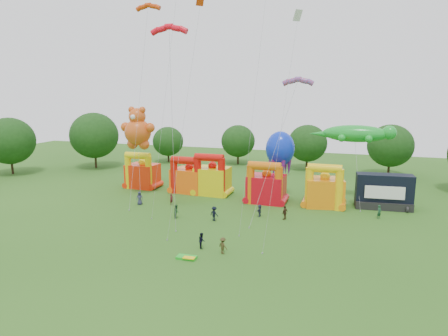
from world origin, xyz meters
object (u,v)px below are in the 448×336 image
(bouncy_castle_2, at_px, (212,179))
(octopus_kite, at_px, (275,165))
(bouncy_castle_0, at_px, (142,174))
(spectator_4, at_px, (285,213))
(spectator_0, at_px, (140,198))
(gecko_kite, at_px, (356,153))
(stage_trailer, at_px, (384,192))
(teddy_bear_kite, at_px, (138,138))

(bouncy_castle_2, xyz_separation_m, octopus_kite, (9.96, 1.50, 2.60))
(bouncy_castle_0, bearing_deg, bouncy_castle_2, -3.36)
(spectator_4, bearing_deg, bouncy_castle_0, -86.14)
(octopus_kite, distance_m, spectator_0, 21.37)
(bouncy_castle_0, bearing_deg, gecko_kite, 2.92)
(octopus_kite, bearing_deg, spectator_4, -72.25)
(octopus_kite, bearing_deg, bouncy_castle_2, -171.46)
(stage_trailer, distance_m, gecko_kite, 6.88)
(stage_trailer, distance_m, spectator_0, 35.46)
(teddy_bear_kite, bearing_deg, octopus_kite, 16.25)
(bouncy_castle_0, relative_size, gecko_kite, 0.50)
(stage_trailer, bearing_deg, spectator_4, -142.85)
(gecko_kite, bearing_deg, octopus_kite, -174.91)
(spectator_4, bearing_deg, bouncy_castle_2, -100.16)
(teddy_bear_kite, distance_m, spectator_0, 9.74)
(bouncy_castle_2, xyz_separation_m, gecko_kite, (21.99, 2.57, 4.84))
(teddy_bear_kite, distance_m, octopus_kite, 21.81)
(bouncy_castle_2, xyz_separation_m, stage_trailer, (26.03, 0.20, -0.21))
(gecko_kite, height_order, octopus_kite, gecko_kite)
(gecko_kite, height_order, spectator_4, gecko_kite)
(gecko_kite, distance_m, octopus_kite, 12.29)
(octopus_kite, height_order, spectator_4, octopus_kite)
(stage_trailer, bearing_deg, octopus_kite, 175.39)
(octopus_kite, bearing_deg, bouncy_castle_0, -178.21)
(bouncy_castle_2, distance_m, stage_trailer, 26.03)
(bouncy_castle_0, bearing_deg, spectator_4, -20.83)
(bouncy_castle_2, xyz_separation_m, teddy_bear_kite, (-10.61, -4.50, 6.71))
(gecko_kite, bearing_deg, teddy_bear_kite, -167.77)
(bouncy_castle_0, relative_size, teddy_bear_kite, 0.45)
(bouncy_castle_0, height_order, teddy_bear_kite, teddy_bear_kite)
(stage_trailer, bearing_deg, teddy_bear_kite, -172.69)
(gecko_kite, bearing_deg, spectator_4, -125.72)
(octopus_kite, xyz_separation_m, spectator_0, (-18.16, -10.44, -4.23))
(stage_trailer, xyz_separation_m, octopus_kite, (-16.07, 1.29, 2.81))
(bouncy_castle_0, relative_size, spectator_4, 3.38)
(bouncy_castle_0, height_order, gecko_kite, gecko_kite)
(gecko_kite, bearing_deg, bouncy_castle_2, -173.34)
(bouncy_castle_2, distance_m, teddy_bear_kite, 13.33)
(spectator_0, bearing_deg, octopus_kite, 10.70)
(bouncy_castle_0, height_order, bouncy_castle_2, bouncy_castle_2)
(teddy_bear_kite, xyz_separation_m, octopus_kite, (20.57, 5.99, -4.10))
(bouncy_castle_2, height_order, spectator_4, bouncy_castle_2)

